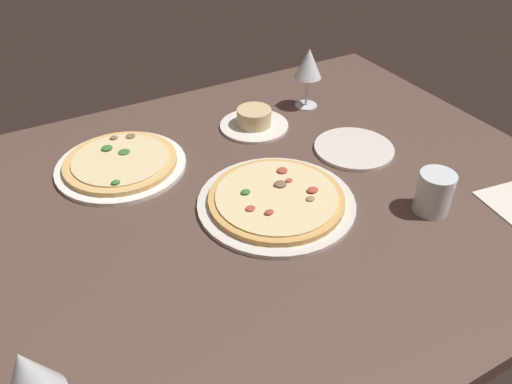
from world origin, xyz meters
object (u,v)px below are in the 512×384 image
Objects in this scene: wine_glass_far at (29,379)px; wine_glass_near at (309,65)px; pizza_side at (121,163)px; side_plate at (354,149)px; ramekin_on_saucer at (254,121)px; pizza_main at (276,200)px; water_glass at (434,195)px.

wine_glass_near is at bearing 37.01° from wine_glass_far.
pizza_side is 1.54× the size of side_plate.
wine_glass_far is (-26.96, -57.04, 10.25)cm from pizza_side.
wine_glass_far is (-63.67, -58.72, 9.50)cm from ramekin_on_saucer.
wine_glass_far is at bearing -152.31° from pizza_main.
wine_glass_far reaches higher than pizza_side.
wine_glass_far reaches higher than side_plate.
pizza_main is at bearing 27.69° from wine_glass_far.
wine_glass_far is 88.49cm from side_plate.
ramekin_on_saucer is 1.11× the size of wine_glass_far.
wine_glass_near reaches higher than wine_glass_far.
ramekin_on_saucer is 21.81cm from wine_glass_near.
wine_glass_near reaches higher than ramekin_on_saucer.
wine_glass_near is (18.87, 3.49, 10.37)cm from ramekin_on_saucer.
wine_glass_near is at bearing 10.48° from ramekin_on_saucer.
pizza_side is 63.92cm from wine_glass_far.
wine_glass_near is (82.54, 62.21, 0.86)cm from wine_glass_far.
water_glass reaches higher than pizza_main.
wine_glass_far is (-51.73, -27.14, 10.24)cm from pizza_main.
pizza_main is 1.85× the size of ramekin_on_saucer.
wine_glass_near is 0.86× the size of side_plate.
ramekin_on_saucer is at bearing 42.69° from wine_glass_far.
water_glass is at bearing -93.64° from wine_glass_near.
pizza_main is 59.31cm from wine_glass_far.
side_plate is at bearing -21.14° from pizza_side.
ramekin_on_saucer is at bearing 107.69° from water_glass.
water_glass is at bearing -32.00° from pizza_main.
side_plate is at bearing 88.72° from water_glass.
pizza_main is 2.05× the size of wine_glass_far.
side_plate is (0.59, 26.63, -3.40)cm from water_glass.
water_glass is (79.21, 9.97, -7.58)cm from wine_glass_far.
pizza_side is 56.67cm from side_plate.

